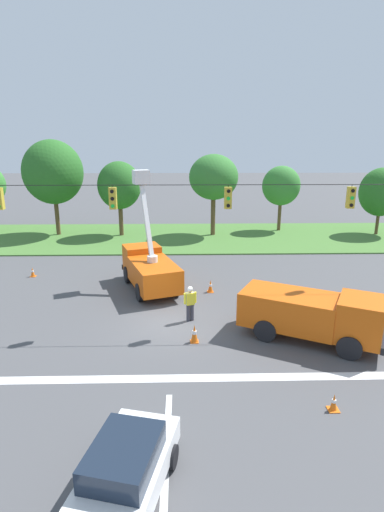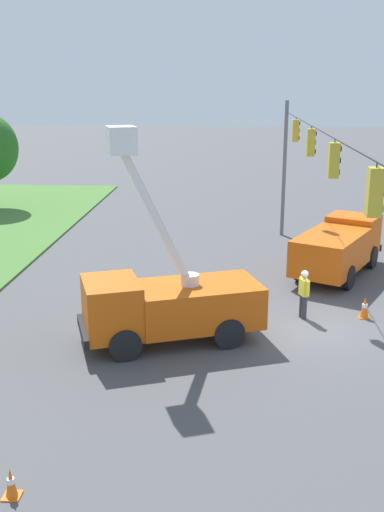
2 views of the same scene
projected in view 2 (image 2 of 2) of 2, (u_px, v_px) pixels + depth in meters
ground_plane at (310, 327)px, 20.55m from camera, size 200.00×200.00×0.00m
signal_gantry at (318, 195)px, 19.31m from camera, size 26.20×0.33×7.20m
utility_truck_bucket_lift at (167, 301)px, 19.05m from camera, size 4.05×6.19×6.87m
utility_truck_support_near at (339, 246)px, 25.91m from camera, size 6.40×4.80×2.25m
road_worker at (304, 291)px, 21.09m from camera, size 0.62×0.36×1.77m
traffic_cone_foreground_right at (352, 241)px, 30.50m from camera, size 0.36×0.36×0.63m
traffic_cone_mid_left at (11, 483)px, 12.04m from camera, size 0.36×0.36×0.65m
traffic_cone_mid_right at (197, 294)px, 22.72m from camera, size 0.36×0.36×0.74m
traffic_cone_lane_edge_b at (365, 307)px, 21.25m from camera, size 0.36×0.36×0.80m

